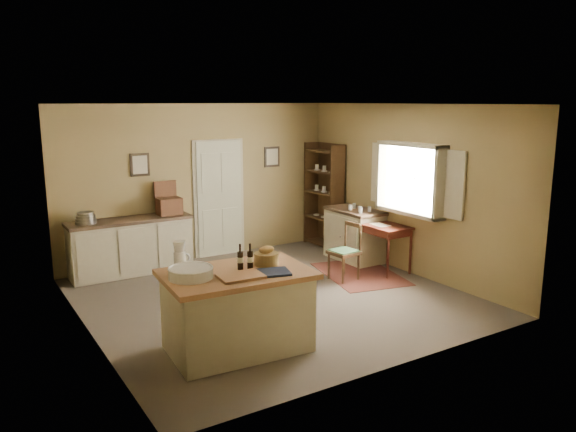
% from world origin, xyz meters
% --- Properties ---
extents(ground, '(5.00, 5.00, 0.00)m').
position_xyz_m(ground, '(0.00, 0.00, 0.00)').
color(ground, brown).
rests_on(ground, ground).
extents(wall_back, '(5.00, 0.10, 2.70)m').
position_xyz_m(wall_back, '(0.00, 2.50, 1.35)').
color(wall_back, olive).
rests_on(wall_back, ground).
extents(wall_front, '(5.00, 0.10, 2.70)m').
position_xyz_m(wall_front, '(0.00, -2.50, 1.35)').
color(wall_front, olive).
rests_on(wall_front, ground).
extents(wall_left, '(0.10, 5.00, 2.70)m').
position_xyz_m(wall_left, '(-2.50, 0.00, 1.35)').
color(wall_left, olive).
rests_on(wall_left, ground).
extents(wall_right, '(0.10, 5.00, 2.70)m').
position_xyz_m(wall_right, '(2.50, 0.00, 1.35)').
color(wall_right, olive).
rests_on(wall_right, ground).
extents(ceiling, '(5.00, 5.00, 0.00)m').
position_xyz_m(ceiling, '(0.00, 0.00, 2.70)').
color(ceiling, silver).
rests_on(ceiling, wall_back).
extents(door, '(0.97, 0.06, 2.11)m').
position_xyz_m(door, '(0.35, 2.47, 1.05)').
color(door, '#B9B99B').
rests_on(door, ground).
extents(framed_prints, '(2.82, 0.02, 0.38)m').
position_xyz_m(framed_prints, '(0.20, 2.48, 1.72)').
color(framed_prints, black).
rests_on(framed_prints, ground).
extents(window, '(0.25, 1.99, 1.12)m').
position_xyz_m(window, '(2.42, -0.20, 1.55)').
color(window, '#B7B193').
rests_on(window, ground).
extents(work_island, '(1.67, 1.16, 1.20)m').
position_xyz_m(work_island, '(-1.19, -1.24, 0.48)').
color(work_island, '#B7B193').
rests_on(work_island, ground).
extents(sideboard, '(1.95, 0.55, 1.18)m').
position_xyz_m(sideboard, '(-1.34, 2.20, 0.48)').
color(sideboard, '#B7B193').
rests_on(sideboard, ground).
extents(rug, '(1.43, 1.81, 0.01)m').
position_xyz_m(rug, '(1.75, 0.20, 0.00)').
color(rug, '#4E1F17').
rests_on(rug, ground).
extents(writing_desk, '(0.56, 0.91, 0.82)m').
position_xyz_m(writing_desk, '(2.20, 0.20, 0.67)').
color(writing_desk, black).
rests_on(writing_desk, ground).
extents(desk_chair, '(0.44, 0.44, 0.87)m').
position_xyz_m(desk_chair, '(1.36, 0.13, 0.43)').
color(desk_chair, '#321F11').
rests_on(desk_chair, ground).
extents(right_cabinet, '(0.60, 1.08, 0.99)m').
position_xyz_m(right_cabinet, '(2.20, 0.93, 0.46)').
color(right_cabinet, '#B7B193').
rests_on(right_cabinet, ground).
extents(shelving_unit, '(0.33, 0.88, 1.96)m').
position_xyz_m(shelving_unit, '(2.35, 2.00, 0.98)').
color(shelving_unit, '#321F11').
rests_on(shelving_unit, ground).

